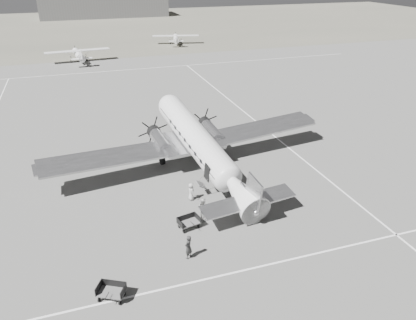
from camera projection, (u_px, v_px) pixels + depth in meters
The scene contains 14 objects.
ground at pixel (178, 171), 36.65m from camera, with size 260.00×260.00×0.00m, color slate.
taxi_line_near at pixel (236, 272), 24.71m from camera, with size 60.00×0.15×0.01m, color white.
taxi_line_right at pixel (296, 153), 40.03m from camera, with size 0.15×80.00×0.01m, color white.
taxi_line_horizon at pixel (121, 70), 70.75m from camera, with size 90.00×0.15×0.01m, color white.
grass_infield at pixel (96, 27), 117.64m from camera, with size 260.00×90.00×0.01m, color #676456.
hangar_main at pixel (104, 6), 138.91m from camera, with size 42.00×14.00×6.60m.
dc3_airliner at pixel (201, 146), 35.25m from camera, with size 27.18×18.86×5.18m, color #BDBDC0, non-canonical shape.
light_plane_left at pixel (78, 56), 75.87m from camera, with size 11.92×9.67×2.47m, color silver, non-canonical shape.
light_plane_right at pixel (176, 39), 92.70m from camera, with size 10.69×8.67×2.22m, color silver, non-canonical shape.
baggage_cart_near at pixel (189, 223), 28.66m from camera, with size 1.57×1.11×0.89m, color #5A5A5A, non-canonical shape.
baggage_cart_far at pixel (111, 292), 22.63m from camera, with size 1.60×1.13×0.90m, color #5A5A5A, non-canonical shape.
ground_crew at pixel (188, 247), 25.58m from camera, with size 0.61×0.40×1.69m, color #2C2C2C.
ramp_agent at pixel (203, 209), 29.52m from camera, with size 0.83×0.65×1.71m, color silver.
passenger at pixel (191, 192), 31.96m from camera, with size 0.71×0.46×1.45m, color #ABAAA8.
Camera 1 is at (-7.64, -31.67, 17.03)m, focal length 35.00 mm.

